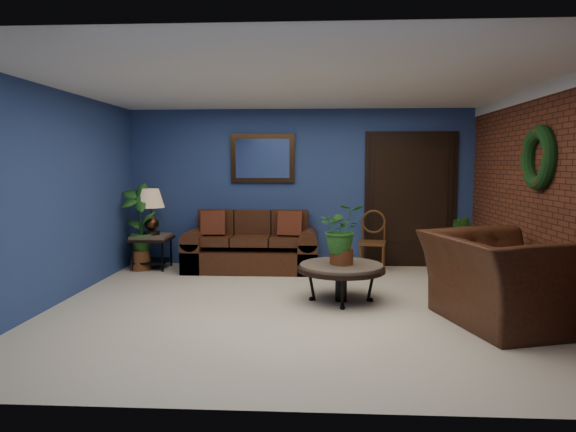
# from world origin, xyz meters

# --- Properties ---
(floor) EXTENTS (5.50, 5.50, 0.00)m
(floor) POSITION_xyz_m (0.00, 0.00, 0.00)
(floor) COLOR beige
(floor) RESTS_ON ground
(wall_back) EXTENTS (5.50, 0.04, 2.50)m
(wall_back) POSITION_xyz_m (0.00, 2.50, 1.25)
(wall_back) COLOR navy
(wall_back) RESTS_ON ground
(wall_left) EXTENTS (0.04, 5.00, 2.50)m
(wall_left) POSITION_xyz_m (-2.75, 0.00, 1.25)
(wall_left) COLOR navy
(wall_left) RESTS_ON ground
(wall_right_brick) EXTENTS (0.04, 5.00, 2.50)m
(wall_right_brick) POSITION_xyz_m (2.75, 0.00, 1.25)
(wall_right_brick) COLOR #622C1C
(wall_right_brick) RESTS_ON ground
(ceiling) EXTENTS (5.50, 5.00, 0.02)m
(ceiling) POSITION_xyz_m (0.00, 0.00, 2.50)
(ceiling) COLOR white
(ceiling) RESTS_ON wall_back
(crown_molding) EXTENTS (0.03, 5.00, 0.14)m
(crown_molding) POSITION_xyz_m (2.72, 0.00, 2.43)
(crown_molding) COLOR white
(crown_molding) RESTS_ON wall_right_brick
(wall_mirror) EXTENTS (1.02, 0.06, 0.77)m
(wall_mirror) POSITION_xyz_m (-0.60, 2.46, 1.72)
(wall_mirror) COLOR #3C2613
(wall_mirror) RESTS_ON wall_back
(closet_door) EXTENTS (1.44, 0.06, 2.18)m
(closet_door) POSITION_xyz_m (1.75, 2.47, 1.05)
(closet_door) COLOR black
(closet_door) RESTS_ON wall_back
(wreath) EXTENTS (0.16, 0.72, 0.72)m
(wreath) POSITION_xyz_m (2.69, 0.05, 1.70)
(wreath) COLOR black
(wreath) RESTS_ON wall_right_brick
(sofa) EXTENTS (2.03, 0.88, 0.91)m
(sofa) POSITION_xyz_m (-0.73, 2.08, 0.30)
(sofa) COLOR #462014
(sofa) RESTS_ON ground
(coffee_table) EXTENTS (1.04, 1.04, 0.45)m
(coffee_table) POSITION_xyz_m (0.56, 0.29, 0.39)
(coffee_table) COLOR #514C47
(coffee_table) RESTS_ON ground
(end_table) EXTENTS (0.58, 0.58, 0.53)m
(end_table) POSITION_xyz_m (-2.30, 2.05, 0.41)
(end_table) COLOR #514C47
(end_table) RESTS_ON ground
(table_lamp) EXTENTS (0.42, 0.42, 0.69)m
(table_lamp) POSITION_xyz_m (-2.30, 2.05, 0.98)
(table_lamp) COLOR #3C2613
(table_lamp) RESTS_ON end_table
(side_chair) EXTENTS (0.46, 0.46, 0.92)m
(side_chair) POSITION_xyz_m (1.13, 2.12, 0.52)
(side_chair) COLOR #573319
(side_chair) RESTS_ON ground
(armchair) EXTENTS (1.58, 1.71, 0.92)m
(armchair) POSITION_xyz_m (2.15, -0.51, 0.46)
(armchair) COLOR #462014
(armchair) RESTS_ON ground
(coffee_plant) EXTENTS (0.59, 0.52, 0.72)m
(coffee_plant) POSITION_xyz_m (0.56, 0.29, 0.84)
(coffee_plant) COLOR #5C2D17
(coffee_plant) RESTS_ON coffee_table
(floor_plant) EXTENTS (0.47, 0.42, 0.87)m
(floor_plant) POSITION_xyz_m (2.35, 1.93, 0.45)
(floor_plant) COLOR #5C2D17
(floor_plant) RESTS_ON ground
(tall_plant) EXTENTS (0.59, 0.41, 1.35)m
(tall_plant) POSITION_xyz_m (-2.45, 1.95, 0.72)
(tall_plant) COLOR brown
(tall_plant) RESTS_ON ground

